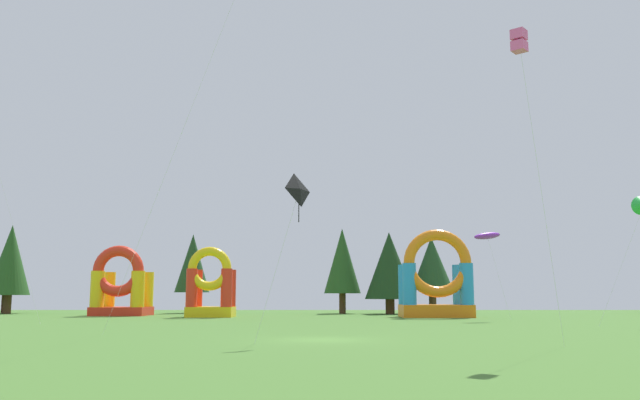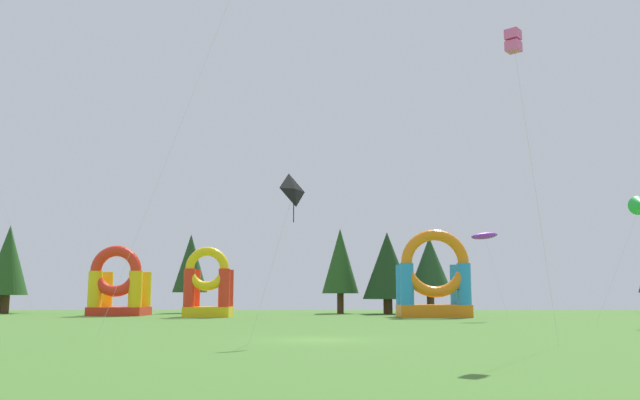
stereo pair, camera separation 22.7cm
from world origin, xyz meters
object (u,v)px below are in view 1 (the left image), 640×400
at_px(inflatable_red_slide, 209,290).
at_px(inflatable_orange_dome, 119,289).
at_px(kite_black_diamond, 299,191).
at_px(kite_purple_parafoil, 485,236).
at_px(kite_pink_box, 518,42).
at_px(inflatable_blue_arch, 434,285).

xyz_separation_m(inflatable_red_slide, inflatable_orange_dome, (-9.59, 4.21, 0.14)).
height_order(kite_black_diamond, kite_purple_parafoil, kite_purple_parafoil).
distance_m(kite_purple_parafoil, inflatable_red_slide, 25.45).
bearing_deg(kite_purple_parafoil, inflatable_orange_dome, 159.07).
height_order(kite_pink_box, inflatable_red_slide, kite_pink_box).
xyz_separation_m(kite_pink_box, kite_black_diamond, (-8.55, 3.90, -5.20)).
xyz_separation_m(kite_purple_parafoil, inflatable_orange_dome, (-33.20, 12.70, -4.14)).
relative_size(kite_pink_box, inflatable_blue_arch, 1.53).
height_order(kite_purple_parafoil, inflatable_red_slide, kite_purple_parafoil).
bearing_deg(inflatable_blue_arch, inflatable_red_slide, 178.31).
bearing_deg(inflatable_red_slide, kite_purple_parafoil, -19.76).
xyz_separation_m(kite_pink_box, inflatable_red_slide, (-17.81, 37.09, -9.23)).
bearing_deg(kite_purple_parafoil, inflatable_red_slide, 160.24).
relative_size(kite_pink_box, inflatable_orange_dome, 1.78).
xyz_separation_m(kite_pink_box, inflatable_orange_dome, (-27.40, 41.30, -9.09)).
height_order(kite_black_diamond, inflatable_blue_arch, inflatable_blue_arch).
bearing_deg(kite_black_diamond, inflatable_orange_dome, 116.75).
bearing_deg(inflatable_orange_dome, inflatable_blue_arch, -9.03).
bearing_deg(inflatable_blue_arch, kite_black_diamond, -109.48).
xyz_separation_m(kite_black_diamond, kite_purple_parafoil, (14.35, 24.71, 0.25)).
relative_size(inflatable_blue_arch, inflatable_orange_dome, 1.16).
relative_size(kite_pink_box, inflatable_red_slide, 1.90).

